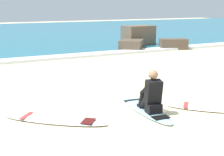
% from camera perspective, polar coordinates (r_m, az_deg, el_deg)
% --- Properties ---
extents(ground_plane, '(80.00, 80.00, 0.00)m').
position_cam_1_polar(ground_plane, '(7.76, 1.62, -5.35)').
color(ground_plane, beige).
extents(breaking_foam, '(80.00, 0.90, 0.11)m').
position_cam_1_polar(breaking_foam, '(14.83, -13.59, 3.22)').
color(breaking_foam, white).
rests_on(breaking_foam, ground).
extents(surfboard_main, '(0.78, 2.35, 0.08)m').
position_cam_1_polar(surfboard_main, '(7.68, 5.68, -5.32)').
color(surfboard_main, '#9ED1E5').
rests_on(surfboard_main, ground).
extents(surfer_seated, '(0.46, 0.75, 0.95)m').
position_cam_1_polar(surfer_seated, '(7.31, 6.89, -3.00)').
color(surfer_seated, black).
rests_on(surfer_seated, surfboard_main).
extents(surfboard_spare_near, '(2.06, 1.96, 0.08)m').
position_cam_1_polar(surfboard_spare_near, '(7.04, -9.90, -7.13)').
color(surfboard_spare_near, silver).
rests_on(surfboard_spare_near, ground).
extents(surfboard_spare_far, '(1.85, 1.83, 0.08)m').
position_cam_1_polar(surfboard_spare_far, '(8.01, 16.89, -5.04)').
color(surfboard_spare_far, white).
rests_on(surfboard_spare_far, ground).
extents(rock_outcrop_distant, '(3.89, 3.16, 1.20)m').
position_cam_1_polar(rock_outcrop_distant, '(18.71, 5.22, 6.71)').
color(rock_outcrop_distant, brown).
rests_on(rock_outcrop_distant, ground).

